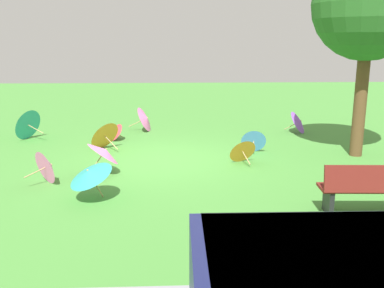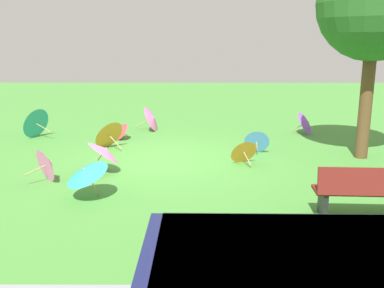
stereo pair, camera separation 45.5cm
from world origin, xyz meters
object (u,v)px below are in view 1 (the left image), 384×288
at_px(parasol_red_1, 114,132).
at_px(park_bench, 369,188).
at_px(parasol_purple_0, 299,122).
at_px(shade_tree, 369,5).
at_px(parasol_blue_0, 253,140).
at_px(parasol_pink_2, 48,166).
at_px(parasol_orange_1, 242,150).
at_px(parasol_pink_0, 104,152).
at_px(parasol_orange_0, 104,135).
at_px(parasol_teal_1, 26,124).
at_px(parasol_teal_0, 89,173).
at_px(parasol_pink_5, 146,119).

bearing_deg(parasol_red_1, park_bench, 130.77).
bearing_deg(parasol_purple_0, shade_tree, 103.55).
xyz_separation_m(parasol_blue_0, parasol_pink_2, (4.67, 2.34, 0.04)).
bearing_deg(shade_tree, parasol_blue_0, -9.98).
height_order(parasol_pink_2, parasol_orange_1, parasol_pink_2).
distance_m(parasol_pink_0, parasol_orange_1, 3.23).
bearing_deg(parasol_blue_0, parasol_purple_0, -129.11).
bearing_deg(parasol_orange_0, parasol_red_1, -97.19).
height_order(park_bench, parasol_orange_1, park_bench).
relative_size(parasol_red_1, parasol_teal_1, 0.68).
bearing_deg(parasol_red_1, parasol_pink_2, 77.99).
distance_m(parasol_teal_0, parasol_orange_0, 3.87).
relative_size(parasol_pink_0, parasol_blue_0, 1.42).
height_order(park_bench, parasol_pink_5, park_bench).
relative_size(parasol_pink_0, parasol_pink_2, 1.29).
bearing_deg(parasol_orange_1, parasol_orange_0, -23.00).
relative_size(parasol_blue_0, parasol_pink_2, 0.91).
distance_m(parasol_pink_0, parasol_teal_1, 4.53).
xyz_separation_m(parasol_teal_1, parasol_orange_1, (-6.00, 2.81, -0.15)).
bearing_deg(shade_tree, parasol_orange_1, 10.44).
height_order(parasol_red_1, parasol_pink_2, parasol_pink_2).
xyz_separation_m(parasol_teal_0, parasol_red_1, (0.21, -4.91, -0.26)).
bearing_deg(parasol_pink_0, parasol_blue_0, -154.48).
xyz_separation_m(parasol_orange_0, parasol_orange_1, (-3.51, 1.49, -0.09)).
xyz_separation_m(parasol_purple_0, parasol_red_1, (5.74, 0.79, -0.10)).
xyz_separation_m(parasol_pink_0, parasol_teal_0, (0.02, 1.65, 0.02)).
height_order(shade_tree, parasol_red_1, shade_tree).
distance_m(parasol_red_1, parasol_pink_5, 1.56).
xyz_separation_m(parasol_teal_1, parasol_pink_5, (-3.48, -1.04, -0.06)).
height_order(parasol_teal_0, parasol_orange_1, parasol_teal_0).
height_order(parasol_blue_0, parasol_orange_1, parasol_blue_0).
bearing_deg(parasol_blue_0, parasol_pink_0, 25.52).
height_order(parasol_red_1, parasol_orange_1, parasol_orange_1).
height_order(park_bench, parasol_teal_1, parasol_teal_1).
relative_size(park_bench, parasol_purple_0, 1.75).
bearing_deg(park_bench, parasol_pink_0, -27.95).
relative_size(shade_tree, parasol_pink_2, 6.72).
height_order(parasol_blue_0, parasol_red_1, parasol_blue_0).
relative_size(parasol_red_1, parasol_pink_2, 0.94).
bearing_deg(parasol_teal_0, parasol_teal_1, -61.24).
height_order(parasol_teal_0, parasol_blue_0, parasol_teal_0).
bearing_deg(parasol_red_1, shade_tree, 162.72).
bearing_deg(parasol_teal_0, parasol_pink_2, -44.76).
distance_m(parasol_pink_0, parasol_pink_2, 1.23).
relative_size(parasol_purple_0, parasol_red_1, 1.32).
bearing_deg(parasol_teal_1, parasol_purple_0, -176.37).
xyz_separation_m(shade_tree, parasol_red_1, (6.41, -1.99, -3.42)).
bearing_deg(parasol_pink_5, parasol_red_1, 56.67).
bearing_deg(parasol_teal_1, parasol_pink_2, 113.48).
bearing_deg(parasol_purple_0, parasol_pink_2, 35.43).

